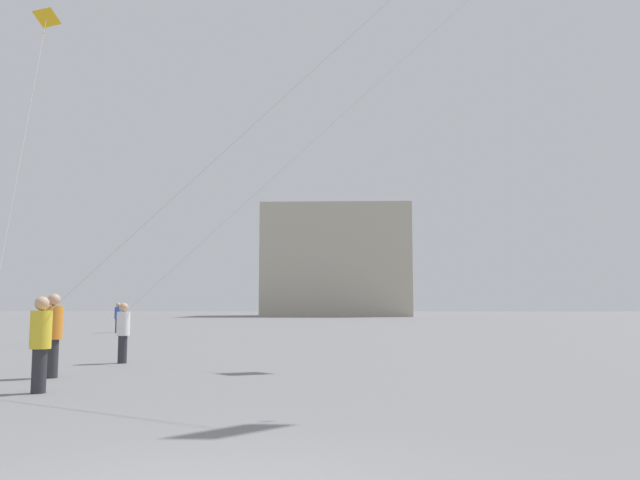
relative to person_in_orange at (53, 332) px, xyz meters
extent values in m
cylinder|color=#2D2D33|center=(0.00, 0.00, -0.57)|extent=(0.26, 0.26, 0.81)
cylinder|color=orange|center=(0.00, 0.00, 0.19)|extent=(0.39, 0.39, 0.70)
sphere|color=tan|center=(0.00, 0.00, 0.67)|extent=(0.26, 0.26, 0.26)
cylinder|color=#2D2D33|center=(-6.64, 21.74, -0.60)|extent=(0.25, 0.25, 0.76)
cylinder|color=#3351B7|center=(-6.64, 21.74, 0.11)|extent=(0.36, 0.36, 0.66)
sphere|color=tan|center=(-6.64, 21.74, 0.56)|extent=(0.25, 0.25, 0.25)
cylinder|color=#2D2D33|center=(0.28, 3.44, -0.61)|extent=(0.24, 0.24, 0.73)
cylinder|color=white|center=(0.28, 3.44, 0.07)|extent=(0.35, 0.35, 0.63)
sphere|color=tan|center=(0.28, 3.44, 0.50)|extent=(0.24, 0.24, 0.24)
cylinder|color=#2D2D33|center=(0.87, -2.31, -0.59)|extent=(0.25, 0.25, 0.77)
cylinder|color=yellow|center=(0.87, -2.31, 0.13)|extent=(0.37, 0.37, 0.67)
sphere|color=tan|center=(0.87, -2.31, 0.59)|extent=(0.25, 0.25, 0.25)
pyramid|color=yellow|center=(-8.74, 16.34, 14.75)|extent=(0.94, 1.23, 0.71)
sphere|color=yellow|center=(-8.80, 16.43, 14.53)|extent=(0.10, 0.10, 0.10)
sphere|color=yellow|center=(-8.89, 16.54, 14.32)|extent=(0.10, 0.10, 0.10)
sphere|color=yellow|center=(-8.98, 16.65, 14.11)|extent=(0.10, 0.10, 0.10)
cylinder|color=silver|center=(-8.15, 13.59, 7.53)|extent=(1.14, 5.48, 14.42)
cylinder|color=silver|center=(6.33, 4.72, 6.27)|extent=(12.11, 2.58, 11.91)
cube|color=#B2A893|center=(4.18, 75.80, 6.53)|extent=(20.05, 13.45, 15.01)
camera|label=1|loc=(6.38, -13.47, 0.57)|focal=35.97mm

